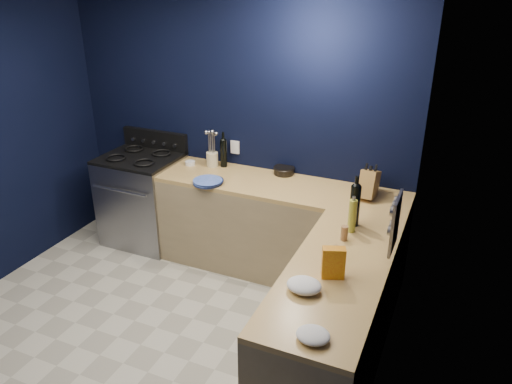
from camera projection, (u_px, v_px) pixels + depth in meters
The scene contains 26 objects.
floor at pixel (141, 346), 3.86m from camera, with size 3.50×3.50×0.02m, color #BBB6A3.
wall_back at pixel (236, 125), 4.78m from camera, with size 3.50×0.02×2.60m, color black.
wall_right at pixel (386, 248), 2.67m from camera, with size 0.02×3.50×2.60m, color black.
cab_back at pixel (279, 230), 4.65m from camera, with size 2.30×0.63×0.86m, color #96815B.
top_back at pixel (280, 187), 4.47m from camera, with size 2.30×0.63×0.04m, color olive.
cab_right at pixel (332, 328), 3.39m from camera, with size 0.63×1.67×0.86m, color #96815B.
top_right at pixel (336, 273), 3.20m from camera, with size 0.63×1.67×0.04m, color olive.
gas_range at pixel (144, 200), 5.19m from camera, with size 0.76×0.66×0.92m, color gray.
oven_door at pixel (125, 214), 4.93m from camera, with size 0.59×0.02×0.42m, color black.
cooktop at pixel (139, 158), 4.99m from camera, with size 0.76×0.66×0.03m, color black.
backguard at pixel (155, 140), 5.20m from camera, with size 0.76×0.06×0.20m, color black.
spice_panel at pixel (395, 223), 3.19m from camera, with size 0.02×0.28×0.38m, color gray.
wall_outlet at pixel (235, 147), 4.86m from camera, with size 0.09×0.02×0.13m, color white.
plate_stack at pixel (208, 182), 4.48m from camera, with size 0.27×0.27×0.03m, color #325AA2.
ramekin at pixel (190, 163), 4.91m from camera, with size 0.10×0.10×0.04m, color white.
utensil_crock at pixel (212, 159), 4.85m from camera, with size 0.12×0.12×0.14m, color beige.
wine_bottle_back at pixel (224, 153), 4.82m from camera, with size 0.07×0.07×0.27m, color black.
lemon_basket at pixel (284, 170), 4.68m from camera, with size 0.19×0.19×0.07m, color black.
knife_block at pixel (369, 184), 4.17m from camera, with size 0.13×0.22×0.24m, color olive.
wine_bottle_right at pixel (355, 206), 3.70m from camera, with size 0.08×0.08×0.32m, color black.
oil_bottle at pixel (352, 216), 3.62m from camera, with size 0.06×0.06×0.26m, color #999A2C.
spice_jar_near at pixel (344, 233), 3.53m from camera, with size 0.05×0.05×0.11m, color olive.
spice_jar_far at pixel (336, 251), 3.33m from camera, with size 0.04×0.04×0.08m, color olive.
crouton_bag at pixel (333, 263), 3.08m from camera, with size 0.14×0.07×0.21m, color #B90C0D.
towel_front at pixel (304, 285), 2.98m from camera, with size 0.22×0.18×0.08m, color white.
towel_end at pixel (313, 335), 2.59m from camera, with size 0.18×0.17×0.06m, color white.
Camera 1 is at (2.04, -2.40, 2.68)m, focal length 34.54 mm.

